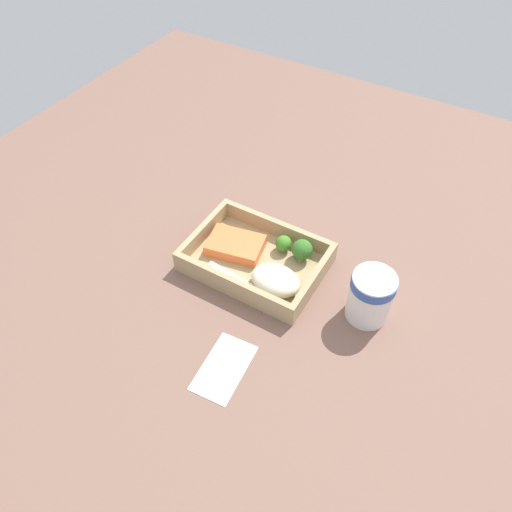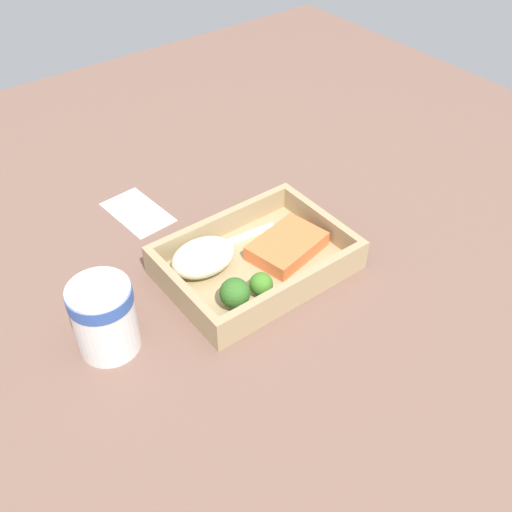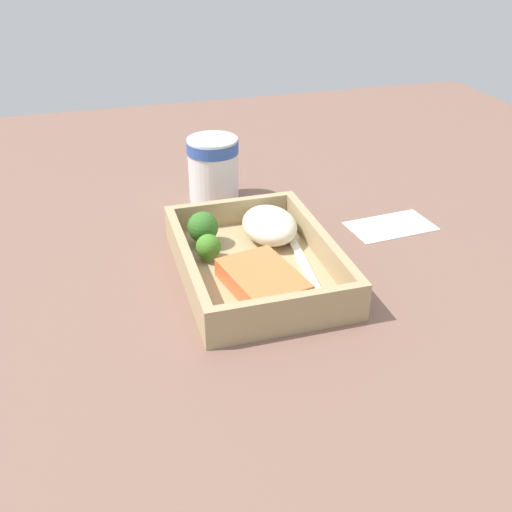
# 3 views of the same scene
# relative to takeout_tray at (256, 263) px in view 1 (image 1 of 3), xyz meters

# --- Properties ---
(ground_plane) EXTENTS (1.60, 1.60, 0.02)m
(ground_plane) POSITION_rel_takeout_tray_xyz_m (0.00, 0.00, -0.02)
(ground_plane) COLOR brown
(takeout_tray) EXTENTS (0.26, 0.19, 0.01)m
(takeout_tray) POSITION_rel_takeout_tray_xyz_m (0.00, 0.00, 0.00)
(takeout_tray) COLOR tan
(takeout_tray) RESTS_ON ground_plane
(tray_rim) EXTENTS (0.26, 0.19, 0.04)m
(tray_rim) POSITION_rel_takeout_tray_xyz_m (0.00, 0.00, 0.02)
(tray_rim) COLOR tan
(tray_rim) RESTS_ON takeout_tray
(salmon_fillet) EXTENTS (0.12, 0.10, 0.02)m
(salmon_fillet) POSITION_rel_takeout_tray_xyz_m (-0.05, 0.01, 0.02)
(salmon_fillet) COLOR orange
(salmon_fillet) RESTS_ON takeout_tray
(mashed_potatoes) EXTENTS (0.10, 0.07, 0.04)m
(mashed_potatoes) POSITION_rel_takeout_tray_xyz_m (0.07, -0.04, 0.03)
(mashed_potatoes) COLOR beige
(mashed_potatoes) RESTS_ON takeout_tray
(broccoli_floret_1) EXTENTS (0.04, 0.04, 0.05)m
(broccoli_floret_1) POSITION_rel_takeout_tray_xyz_m (0.07, 0.05, 0.03)
(broccoli_floret_1) COLOR #7EA05B
(broccoli_floret_1) RESTS_ON takeout_tray
(broccoli_floret_2) EXTENTS (0.03, 0.03, 0.04)m
(broccoli_floret_2) POSITION_rel_takeout_tray_xyz_m (0.03, 0.05, 0.02)
(broccoli_floret_2) COLOR #779C57
(broccoli_floret_2) RESTS_ON takeout_tray
(fork) EXTENTS (0.16, 0.03, 0.00)m
(fork) POSITION_rel_takeout_tray_xyz_m (0.01, -0.06, 0.01)
(fork) COLOR white
(fork) RESTS_ON takeout_tray
(paper_cup) EXTENTS (0.08, 0.08, 0.10)m
(paper_cup) POSITION_rel_takeout_tray_xyz_m (0.24, 0.00, 0.05)
(paper_cup) COLOR white
(paper_cup) RESTS_ON ground_plane
(receipt_slip) EXTENTS (0.08, 0.13, 0.00)m
(receipt_slip) POSITION_rel_takeout_tray_xyz_m (0.07, -0.23, -0.00)
(receipt_slip) COLOR white
(receipt_slip) RESTS_ON ground_plane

